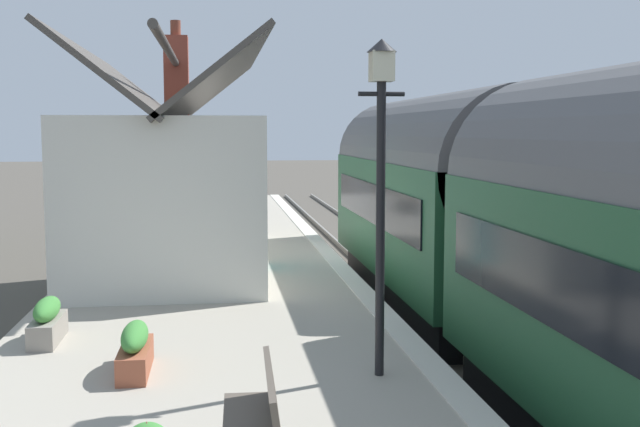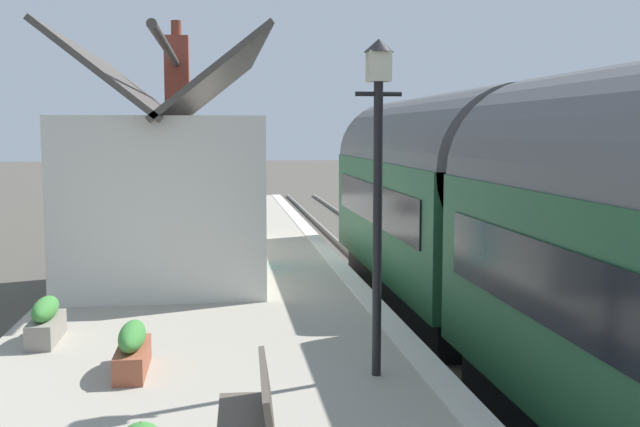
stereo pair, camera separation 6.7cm
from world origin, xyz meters
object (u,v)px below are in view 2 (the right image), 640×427
at_px(lamp_post_platform, 378,143).
at_px(bench_near_building, 221,202).
at_px(station_building, 172,185).
at_px(bench_by_lamp, 252,423).
at_px(planter_under_sign, 132,349).
at_px(planter_edge_far, 174,197).
at_px(train, 517,223).
at_px(planter_corner_building, 46,321).

bearing_deg(lamp_post_platform, bench_near_building, 5.67).
bearing_deg(station_building, bench_by_lamp, -173.55).
bearing_deg(bench_by_lamp, lamp_post_platform, -30.49).
distance_m(station_building, planter_under_sign, 7.54).
relative_size(bench_by_lamp, planter_under_sign, 1.29).
distance_m(planter_under_sign, planter_edge_far, 19.69).
distance_m(train, lamp_post_platform, 4.23).
relative_size(planter_under_sign, lamp_post_platform, 0.30).
distance_m(bench_near_building, planter_edge_far, 3.99).
relative_size(bench_near_building, planter_corner_building, 1.38).
bearing_deg(bench_near_building, train, -162.06).
xyz_separation_m(planter_under_sign, planter_corner_building, (1.45, 1.24, 0.01)).
height_order(station_building, lamp_post_platform, station_building).
distance_m(planter_under_sign, lamp_post_platform, 3.56).
xyz_separation_m(train, lamp_post_platform, (-2.96, 2.75, 1.25)).
bearing_deg(planter_under_sign, station_building, -0.27).
height_order(bench_near_building, bench_by_lamp, same).
bearing_deg(bench_near_building, planter_under_sign, 176.29).
bearing_deg(planter_under_sign, bench_by_lamp, -157.73).
xyz_separation_m(planter_edge_far, planter_corner_building, (-18.22, 0.58, -0.06)).
xyz_separation_m(planter_corner_building, lamp_post_platform, (-1.90, -3.92, 2.28)).
xyz_separation_m(train, station_building, (4.92, 5.40, 0.29)).
height_order(bench_by_lamp, lamp_post_platform, lamp_post_platform).
bearing_deg(planter_corner_building, planter_under_sign, -139.53).
distance_m(train, planter_under_sign, 6.07).
bearing_deg(lamp_post_platform, planter_corner_building, 64.16).
height_order(planter_under_sign, planter_corner_building, planter_corner_building).
xyz_separation_m(bench_near_building, planter_edge_far, (3.61, 1.70, -0.15)).
distance_m(bench_by_lamp, planter_edge_far, 22.70).
height_order(bench_near_building, planter_under_sign, bench_near_building).
bearing_deg(train, planter_corner_building, 99.01).
bearing_deg(station_building, bench_near_building, -6.64).
bearing_deg(planter_under_sign, train, -65.20).
bearing_deg(bench_by_lamp, planter_corner_building, 29.07).
relative_size(train, planter_under_sign, 16.45).
distance_m(station_building, lamp_post_platform, 8.36).
xyz_separation_m(bench_by_lamp, planter_corner_building, (4.40, 2.45, -0.20)).
bearing_deg(bench_near_building, planter_edge_far, 25.18).
xyz_separation_m(station_building, bench_near_building, (8.64, -1.01, -1.12)).
height_order(train, bench_near_building, train).
bearing_deg(train, station_building, 47.67).
height_order(planter_edge_far, planter_corner_building, planter_edge_far).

